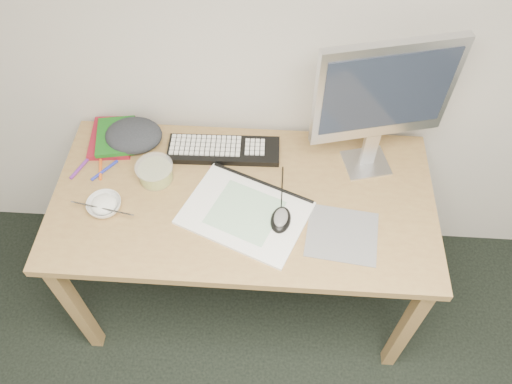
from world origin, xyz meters
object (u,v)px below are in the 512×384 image
desk (243,210)px  rice_bowl (105,205)px  keyboard (224,150)px  monitor (384,95)px  sketchpad (245,213)px

desk → rice_bowl: 0.51m
desk → keyboard: size_ratio=3.22×
desk → monitor: (0.46, 0.19, 0.43)m
desk → monitor: size_ratio=2.52×
monitor → rice_bowl: monitor is taller
desk → keyboard: bearing=113.4°
keyboard → monitor: 0.65m
desk → monitor: monitor is taller
sketchpad → keyboard: bearing=132.9°
sketchpad → rice_bowl: size_ratio=3.44×
keyboard → monitor: (0.55, -0.02, 0.33)m
rice_bowl → sketchpad: bearing=1.0°
keyboard → sketchpad: bearing=-71.2°
sketchpad → rice_bowl: 0.50m
rice_bowl → monitor: bearing=16.1°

